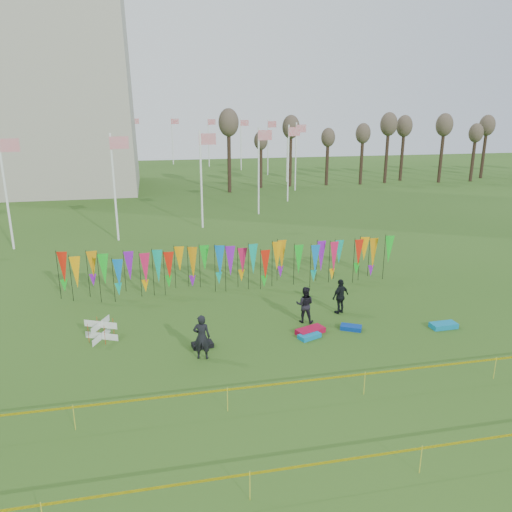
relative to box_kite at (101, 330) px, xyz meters
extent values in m
plane|color=#2B5016|center=(6.59, -3.60, -0.44)|extent=(160.00, 160.00, 0.00)
cylinder|color=white|center=(20.59, 44.40, 3.56)|extent=(0.16, 0.16, 8.00)
plane|color=red|center=(21.19, 44.40, 6.86)|extent=(1.40, 0.00, 1.40)
cylinder|color=white|center=(19.64, 51.65, 3.56)|extent=(0.16, 0.16, 8.00)
plane|color=red|center=(20.24, 51.65, 6.86)|extent=(1.40, 0.00, 1.40)
cylinder|color=white|center=(16.84, 58.40, 3.56)|extent=(0.16, 0.16, 8.00)
plane|color=red|center=(17.44, 58.40, 6.86)|extent=(1.40, 0.00, 1.40)
cylinder|color=white|center=(12.39, 64.20, 3.56)|extent=(0.16, 0.16, 8.00)
plane|color=red|center=(12.99, 64.20, 6.86)|extent=(1.40, 0.00, 1.40)
cylinder|color=white|center=(6.59, 68.65, 3.56)|extent=(0.16, 0.16, 8.00)
plane|color=red|center=(7.19, 68.65, 6.86)|extent=(1.40, 0.00, 1.40)
cylinder|color=white|center=(-0.16, 71.45, 3.56)|extent=(0.16, 0.16, 8.00)
plane|color=red|center=(0.44, 71.45, 6.86)|extent=(1.40, 0.00, 1.40)
cylinder|color=white|center=(-7.41, 72.40, 3.56)|extent=(0.16, 0.16, 8.00)
plane|color=red|center=(-6.81, 72.40, 6.86)|extent=(1.40, 0.00, 1.40)
cylinder|color=white|center=(-14.66, 71.45, 3.56)|extent=(0.16, 0.16, 8.00)
plane|color=red|center=(-14.06, 71.45, 6.86)|extent=(1.40, 0.00, 1.40)
cylinder|color=white|center=(-7.41, 16.40, 3.56)|extent=(0.16, 0.16, 8.00)
plane|color=red|center=(-6.81, 16.40, 6.86)|extent=(1.40, 0.00, 1.40)
cylinder|color=white|center=(-0.16, 17.35, 3.56)|extent=(0.16, 0.16, 8.00)
plane|color=red|center=(0.44, 17.35, 6.86)|extent=(1.40, 0.00, 1.40)
cylinder|color=white|center=(6.59, 20.15, 3.56)|extent=(0.16, 0.16, 8.00)
plane|color=red|center=(7.19, 20.15, 6.86)|extent=(1.40, 0.00, 1.40)
cylinder|color=white|center=(12.39, 24.60, 3.56)|extent=(0.16, 0.16, 8.00)
plane|color=red|center=(12.99, 24.60, 6.86)|extent=(1.40, 0.00, 1.40)
cylinder|color=white|center=(16.84, 30.40, 3.56)|extent=(0.16, 0.16, 8.00)
plane|color=red|center=(17.44, 30.40, 6.86)|extent=(1.40, 0.00, 1.40)
cylinder|color=white|center=(19.64, 37.15, 3.56)|extent=(0.16, 0.16, 8.00)
plane|color=red|center=(20.24, 37.15, 6.86)|extent=(1.40, 0.00, 1.40)
cylinder|color=black|center=(-2.41, 5.23, 0.80)|extent=(0.03, 0.03, 2.49)
cone|color=red|center=(-2.13, 5.23, 1.17)|extent=(0.64, 0.64, 1.60)
cylinder|color=black|center=(-1.74, 5.23, 0.80)|extent=(0.03, 0.03, 2.49)
cone|color=#F59F07|center=(-1.46, 5.23, 1.17)|extent=(0.64, 0.64, 1.60)
cylinder|color=black|center=(-1.08, 5.23, 0.80)|extent=(0.03, 0.03, 2.49)
cone|color=orange|center=(-0.80, 5.23, 1.17)|extent=(0.64, 0.64, 1.60)
cylinder|color=black|center=(-0.41, 5.23, 0.80)|extent=(0.03, 0.03, 2.49)
cone|color=green|center=(-0.13, 5.23, 1.17)|extent=(0.64, 0.64, 1.60)
cylinder|color=black|center=(0.26, 5.23, 0.80)|extent=(0.03, 0.03, 2.49)
cone|color=blue|center=(0.54, 5.23, 1.17)|extent=(0.64, 0.64, 1.60)
cylinder|color=black|center=(0.92, 5.23, 0.80)|extent=(0.03, 0.03, 2.49)
cone|color=purple|center=(1.20, 5.23, 1.17)|extent=(0.64, 0.64, 1.60)
cylinder|color=black|center=(1.59, 5.23, 0.80)|extent=(0.03, 0.03, 2.49)
cone|color=#D5174D|center=(1.87, 5.23, 1.17)|extent=(0.64, 0.64, 1.60)
cylinder|color=black|center=(2.26, 5.23, 0.80)|extent=(0.03, 0.03, 2.49)
cone|color=#0AA386|center=(2.54, 5.23, 1.17)|extent=(0.64, 0.64, 1.60)
cylinder|color=black|center=(2.92, 5.23, 0.80)|extent=(0.03, 0.03, 2.49)
cone|color=red|center=(3.20, 5.23, 1.17)|extent=(0.64, 0.64, 1.60)
cylinder|color=black|center=(3.59, 5.23, 0.80)|extent=(0.03, 0.03, 2.49)
cone|color=#F59F07|center=(3.87, 5.23, 1.17)|extent=(0.64, 0.64, 1.60)
cylinder|color=black|center=(4.26, 5.23, 0.80)|extent=(0.03, 0.03, 2.49)
cone|color=orange|center=(4.54, 5.23, 1.17)|extent=(0.64, 0.64, 1.60)
cylinder|color=black|center=(4.92, 5.23, 0.80)|extent=(0.03, 0.03, 2.49)
cone|color=green|center=(5.20, 5.23, 1.17)|extent=(0.64, 0.64, 1.60)
cylinder|color=black|center=(5.59, 5.23, 0.80)|extent=(0.03, 0.03, 2.49)
cone|color=blue|center=(5.87, 5.23, 1.17)|extent=(0.64, 0.64, 1.60)
cylinder|color=black|center=(6.26, 5.23, 0.80)|extent=(0.03, 0.03, 2.49)
cone|color=purple|center=(6.54, 5.23, 1.17)|extent=(0.64, 0.64, 1.60)
cylinder|color=black|center=(6.92, 5.23, 0.80)|extent=(0.03, 0.03, 2.49)
cone|color=#D5174D|center=(7.20, 5.23, 1.17)|extent=(0.64, 0.64, 1.60)
cylinder|color=black|center=(7.59, 5.23, 0.80)|extent=(0.03, 0.03, 2.49)
cone|color=#0AA386|center=(7.87, 5.23, 1.17)|extent=(0.64, 0.64, 1.60)
cylinder|color=black|center=(8.26, 5.23, 0.80)|extent=(0.03, 0.03, 2.49)
cone|color=red|center=(8.54, 5.23, 1.17)|extent=(0.64, 0.64, 1.60)
cylinder|color=black|center=(8.92, 5.23, 0.80)|extent=(0.03, 0.03, 2.49)
cone|color=#F59F07|center=(9.20, 5.23, 1.17)|extent=(0.64, 0.64, 1.60)
cylinder|color=black|center=(9.59, 5.23, 0.80)|extent=(0.03, 0.03, 2.49)
cone|color=orange|center=(9.87, 5.23, 1.17)|extent=(0.64, 0.64, 1.60)
cylinder|color=black|center=(10.26, 5.23, 0.80)|extent=(0.03, 0.03, 2.49)
cone|color=green|center=(10.54, 5.23, 1.17)|extent=(0.64, 0.64, 1.60)
cylinder|color=black|center=(10.92, 5.23, 0.80)|extent=(0.03, 0.03, 2.49)
cone|color=blue|center=(11.20, 5.23, 1.17)|extent=(0.64, 0.64, 1.60)
cylinder|color=black|center=(11.59, 5.23, 0.80)|extent=(0.03, 0.03, 2.49)
cone|color=purple|center=(11.87, 5.23, 1.17)|extent=(0.64, 0.64, 1.60)
cylinder|color=black|center=(12.26, 5.23, 0.80)|extent=(0.03, 0.03, 2.49)
cone|color=#D5174D|center=(12.54, 5.23, 1.17)|extent=(0.64, 0.64, 1.60)
cylinder|color=black|center=(12.92, 5.23, 0.80)|extent=(0.03, 0.03, 2.49)
cone|color=#0AA386|center=(13.20, 5.23, 1.17)|extent=(0.64, 0.64, 1.60)
cylinder|color=black|center=(13.59, 5.23, 0.80)|extent=(0.03, 0.03, 2.49)
cone|color=red|center=(13.87, 5.23, 1.17)|extent=(0.64, 0.64, 1.60)
cylinder|color=black|center=(14.26, 5.23, 0.80)|extent=(0.03, 0.03, 2.49)
cone|color=#F59F07|center=(14.54, 5.23, 1.17)|extent=(0.64, 0.64, 1.60)
cylinder|color=black|center=(14.92, 5.23, 0.80)|extent=(0.03, 0.03, 2.49)
cone|color=orange|center=(15.20, 5.23, 1.17)|extent=(0.64, 0.64, 1.60)
cylinder|color=black|center=(15.59, 5.23, 0.80)|extent=(0.03, 0.03, 2.49)
cone|color=green|center=(15.87, 5.23, 1.17)|extent=(0.64, 0.64, 1.60)
cube|color=#FFE605|center=(6.59, -6.46, 0.38)|extent=(26.00, 0.01, 0.08)
cylinder|color=gold|center=(-0.41, -6.46, 0.01)|extent=(0.02, 0.02, 0.90)
cylinder|color=gold|center=(4.59, -6.46, 0.01)|extent=(0.02, 0.02, 0.90)
cylinder|color=gold|center=(9.59, -6.46, 0.01)|extent=(0.02, 0.02, 0.90)
cylinder|color=gold|center=(14.59, -6.46, 0.01)|extent=(0.02, 0.02, 0.90)
cube|color=#FFE605|center=(6.59, -10.50, 0.38)|extent=(26.00, 0.01, 0.08)
cylinder|color=gold|center=(4.59, -10.50, 0.01)|extent=(0.02, 0.02, 0.90)
cylinder|color=gold|center=(9.59, -10.50, 0.01)|extent=(0.02, 0.02, 0.90)
cylinder|color=#36241B|center=(12.59, 40.40, 2.76)|extent=(0.44, 0.44, 6.40)
ellipsoid|color=brown|center=(12.59, 40.40, 6.12)|extent=(1.92, 1.92, 2.56)
cylinder|color=#36241B|center=(16.59, 40.40, 2.76)|extent=(0.44, 0.44, 6.40)
ellipsoid|color=brown|center=(16.59, 40.40, 6.12)|extent=(1.92, 1.92, 2.56)
cylinder|color=#36241B|center=(20.59, 40.40, 2.76)|extent=(0.44, 0.44, 6.40)
ellipsoid|color=brown|center=(20.59, 40.40, 6.12)|extent=(1.92, 1.92, 2.56)
cylinder|color=#36241B|center=(24.59, 40.40, 2.76)|extent=(0.44, 0.44, 6.40)
ellipsoid|color=brown|center=(24.59, 40.40, 6.12)|extent=(1.92, 1.92, 2.56)
cylinder|color=#36241B|center=(28.59, 40.40, 2.76)|extent=(0.44, 0.44, 6.40)
ellipsoid|color=brown|center=(28.59, 40.40, 6.12)|extent=(1.92, 1.92, 2.56)
cylinder|color=#36241B|center=(32.59, 40.40, 2.76)|extent=(0.44, 0.44, 6.40)
ellipsoid|color=brown|center=(32.59, 40.40, 6.12)|extent=(1.92, 1.92, 2.56)
cylinder|color=#36241B|center=(36.59, 40.40, 2.76)|extent=(0.44, 0.44, 6.40)
ellipsoid|color=brown|center=(36.59, 40.40, 6.12)|extent=(1.92, 1.92, 2.56)
cylinder|color=#36241B|center=(40.59, 40.40, 2.76)|extent=(0.44, 0.44, 6.40)
ellipsoid|color=brown|center=(40.59, 40.40, 6.12)|extent=(1.92, 1.92, 2.56)
cylinder|color=#36241B|center=(44.59, 40.40, 2.76)|extent=(0.44, 0.44, 6.40)
ellipsoid|color=brown|center=(44.59, 40.40, 6.12)|extent=(1.92, 1.92, 2.56)
cylinder|color=#36241B|center=(48.59, 40.40, 2.76)|extent=(0.44, 0.44, 6.40)
ellipsoid|color=brown|center=(48.59, 40.40, 6.12)|extent=(1.92, 1.92, 2.56)
cylinder|color=red|center=(-0.39, -0.39, 0.00)|extent=(0.02, 0.02, 0.89)
cylinder|color=red|center=(0.39, -0.39, 0.00)|extent=(0.02, 0.02, 0.89)
cylinder|color=red|center=(-0.39, 0.39, 0.00)|extent=(0.02, 0.02, 0.89)
cylinder|color=red|center=(0.39, 0.39, 0.00)|extent=(0.02, 0.02, 0.89)
imported|color=black|center=(4.16, -2.60, 0.50)|extent=(0.79, 0.65, 1.90)
imported|color=black|center=(9.29, -0.04, 0.44)|extent=(1.00, 0.82, 1.77)
imported|color=black|center=(11.33, 0.61, 0.44)|extent=(1.19, 0.98, 1.77)
cube|color=#0C80B8|center=(9.00, -1.75, -0.34)|extent=(1.11, 0.83, 0.20)
cube|color=#09379F|center=(11.14, -1.30, -0.35)|extent=(1.06, 0.88, 0.20)
cube|color=#AC0B30|center=(9.18, -1.29, -0.32)|extent=(1.45, 1.03, 0.24)
cube|color=black|center=(4.27, -1.62, -0.34)|extent=(0.95, 0.64, 0.20)
cube|color=#0C80B0|center=(15.42, -2.01, -0.33)|extent=(1.23, 0.62, 0.23)
camera|label=1|loc=(2.53, -20.93, 9.43)|focal=35.00mm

